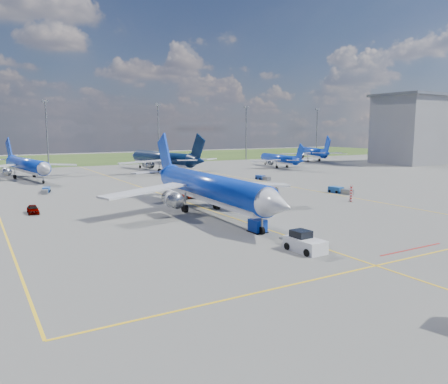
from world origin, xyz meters
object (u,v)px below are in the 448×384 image
service_car_a (33,209)px  baggage_tug_w (340,190)px  pushback_tug (304,243)px  bg_jet_ne (279,167)px  service_car_b (191,195)px  bg_jet_nnw (28,179)px  baggage_tug_c (46,190)px  main_airliner (209,214)px  bg_jet_ene (311,161)px  bg_jet_n (163,171)px  uld_container (258,226)px  baggage_tug_e (262,178)px  warning_post (351,194)px  service_car_c (270,187)px

service_car_a → baggage_tug_w: service_car_a is taller
pushback_tug → bg_jet_ne: bearing=51.4°
service_car_a → service_car_b: (27.83, 0.98, -0.00)m
bg_jet_nnw → baggage_tug_c: (0.21, -29.53, 0.49)m
service_car_a → bg_jet_ne: bearing=31.3°
bg_jet_ne → main_airliner: main_airliner is taller
bg_jet_ene → bg_jet_n: bearing=31.7°
baggage_tug_c → uld_container: bearing=-54.6°
bg_jet_n → bg_jet_ne: bearing=162.7°
bg_jet_n → pushback_tug: 93.59m
baggage_tug_e → bg_jet_ne: bearing=41.5°
pushback_tug → baggage_tug_c: 63.08m
bg_jet_nnw → pushback_tug: size_ratio=6.08×
bg_jet_ene → main_airliner: 120.58m
bg_jet_nnw → warning_post: bearing=-65.6°
warning_post → service_car_a: warning_post is taller
bg_jet_nnw → baggage_tug_w: (52.38, -60.77, 0.58)m
baggage_tug_w → warning_post: bearing=-130.5°
bg_jet_ne → baggage_tug_e: bg_jet_ne is taller
baggage_tug_c → bg_jet_nnw: bearing=106.2°
service_car_a → service_car_c: service_car_c is taller
bg_jet_nnw → baggage_tug_c: size_ratio=8.31×
service_car_a → baggage_tug_e: bearing=20.8°
baggage_tug_c → baggage_tug_e: baggage_tug_e is taller
warning_post → bg_jet_n: bg_jet_n is taller
bg_jet_nnw → uld_container: size_ratio=19.06×
bg_jet_nnw → baggage_tug_c: bg_jet_nnw is taller
bg_jet_ene → uld_container: bg_jet_ene is taller
baggage_tug_c → main_airliner: bearing=-47.6°
service_car_a → uld_container: bearing=-48.2°
service_car_c → baggage_tug_c: bearing=162.2°
uld_container → baggage_tug_w: (34.07, 19.59, -0.25)m
service_car_a → baggage_tug_w: 57.95m
service_car_b → baggage_tug_w: service_car_b is taller
bg_jet_n → baggage_tug_c: bearing=30.0°
bg_jet_ne → service_car_b: 72.83m
warning_post → bg_jet_ene: (63.54, 82.19, -1.50)m
main_airliner → baggage_tug_e: size_ratio=9.22×
bg_jet_ne → baggage_tug_w: bearing=73.4°
main_airliner → baggage_tug_w: size_ratio=8.09×
warning_post → service_car_a: 54.03m
uld_container → service_car_c: size_ratio=0.42×
bg_jet_n → uld_container: bearing=67.5°
uld_container → baggage_tug_e: (34.39, 47.48, -0.32)m
warning_post → bg_jet_nnw: bg_jet_nnw is taller
service_car_b → main_airliner: bearing=156.5°
bg_jet_nnw → bg_jet_ene: 110.51m
warning_post → bg_jet_n: bearing=96.1°
service_car_b → bg_jet_n: bearing=-25.0°
service_car_b → baggage_tug_e: (29.84, 18.59, -0.18)m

